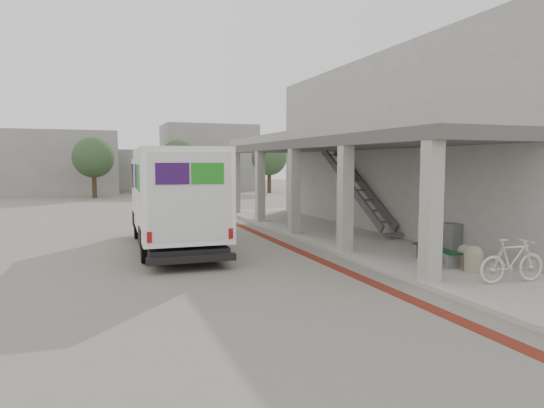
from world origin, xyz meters
name	(u,v)px	position (x,y,z in m)	size (l,w,h in m)	color
ground	(287,263)	(0.00, 0.00, 0.00)	(120.00, 120.00, 0.00)	slate
bike_lane_stripe	(293,248)	(1.00, 2.00, 0.01)	(0.35, 40.00, 0.01)	maroon
sidewalk	(406,251)	(4.00, 0.00, 0.06)	(4.40, 28.00, 0.12)	gray
transit_building	(400,148)	(6.83, 4.50, 3.40)	(7.60, 17.00, 7.00)	gray
distant_backdrop	(118,163)	(-2.84, 35.89, 2.70)	(28.00, 10.00, 6.50)	gray
tree_left	(93,157)	(-5.00, 28.00, 3.18)	(3.20, 3.20, 4.80)	#38281C
tree_mid	(179,158)	(2.00, 30.00, 3.18)	(3.20, 3.20, 4.80)	#38281C
tree_right	(269,158)	(10.00, 29.00, 3.18)	(3.20, 3.20, 4.80)	#38281C
fedex_truck	(174,196)	(-2.62, 3.37, 1.73)	(2.66, 7.69, 3.24)	black
bench	(436,252)	(3.54, -1.95, 0.42)	(0.56, 1.80, 0.42)	gray
bollard_near	(474,259)	(3.70, -3.15, 0.45)	(0.44, 0.44, 0.66)	gray
bollard_far	(465,255)	(4.00, -2.51, 0.41)	(0.38, 0.38, 0.57)	gray
utility_cabinet	(452,238)	(5.00, -0.85, 0.56)	(0.40, 0.53, 0.88)	slate
bicycle_cream	(512,261)	(3.70, -4.32, 0.63)	(0.48, 1.69, 1.02)	beige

